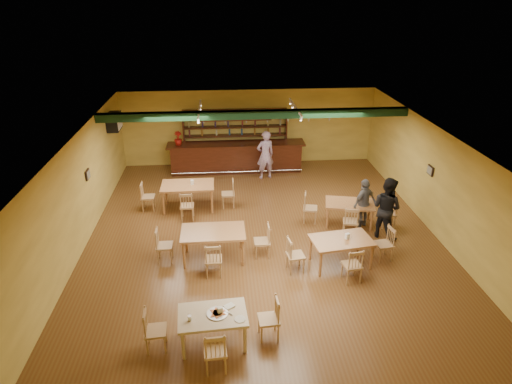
{
  "coord_description": "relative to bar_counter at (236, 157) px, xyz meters",
  "views": [
    {
      "loc": [
        -1.1,
        -10.93,
        6.53
      ],
      "look_at": [
        -0.16,
        0.6,
        1.15
      ],
      "focal_mm": 30.71,
      "sensor_mm": 36.0,
      "label": 1
    }
  ],
  "objects": [
    {
      "name": "floor",
      "position": [
        0.55,
        -5.15,
        -0.56
      ],
      "size": [
        12.0,
        12.0,
        0.0
      ],
      "primitive_type": "plane",
      "color": "brown",
      "rests_on": "ground"
    },
    {
      "name": "ceiling_beam",
      "position": [
        0.55,
        -2.35,
        2.31
      ],
      "size": [
        10.0,
        0.3,
        0.25
      ],
      "primitive_type": "cube",
      "color": "black",
      "rests_on": "ceiling"
    },
    {
      "name": "track_rail_left",
      "position": [
        -1.25,
        -1.75,
        2.38
      ],
      "size": [
        0.05,
        2.5,
        0.05
      ],
      "primitive_type": "cube",
      "color": "white",
      "rests_on": "ceiling"
    },
    {
      "name": "track_rail_right",
      "position": [
        1.95,
        -1.75,
        2.38
      ],
      "size": [
        0.05,
        2.5,
        0.05
      ],
      "primitive_type": "cube",
      "color": "white",
      "rests_on": "ceiling"
    },
    {
      "name": "ac_unit",
      "position": [
        -4.25,
        -0.95,
        1.79
      ],
      "size": [
        0.34,
        0.7,
        0.48
      ],
      "primitive_type": "cube",
      "color": "white",
      "rests_on": "wall_left"
    },
    {
      "name": "picture_left",
      "position": [
        -4.42,
        -4.15,
        1.14
      ],
      "size": [
        0.04,
        0.34,
        0.28
      ],
      "primitive_type": "cube",
      "color": "black",
      "rests_on": "wall_left"
    },
    {
      "name": "picture_right",
      "position": [
        5.52,
        -4.65,
        1.14
      ],
      "size": [
        0.04,
        0.34,
        0.28
      ],
      "primitive_type": "cube",
      "color": "black",
      "rests_on": "wall_right"
    },
    {
      "name": "bar_counter",
      "position": [
        0.0,
        0.0,
        0.0
      ],
      "size": [
        5.3,
        0.85,
        1.13
      ],
      "primitive_type": "cube",
      "color": "#33150A",
      "rests_on": "ground"
    },
    {
      "name": "back_bar_hutch",
      "position": [
        0.0,
        0.63,
        0.57
      ],
      "size": [
        4.1,
        0.4,
        2.28
      ],
      "primitive_type": "cube",
      "color": "#33150A",
      "rests_on": "ground"
    },
    {
      "name": "poinsettia",
      "position": [
        -2.2,
        0.0,
        0.83
      ],
      "size": [
        0.38,
        0.38,
        0.52
      ],
      "primitive_type": "imported",
      "rotation": [
        0.0,
        0.0,
        0.35
      ],
      "color": "#9E150E",
      "rests_on": "bar_counter"
    },
    {
      "name": "dining_table_a",
      "position": [
        -1.69,
        -3.14,
        -0.15
      ],
      "size": [
        1.68,
        1.01,
        0.84
      ],
      "primitive_type": "cube",
      "rotation": [
        0.0,
        0.0,
        0.0
      ],
      "color": "#985C35",
      "rests_on": "ground"
    },
    {
      "name": "dining_table_b",
      "position": [
        3.21,
        -4.61,
        -0.21
      ],
      "size": [
        1.59,
        1.15,
        0.72
      ],
      "primitive_type": "cube",
      "rotation": [
        0.0,
        0.0,
        -0.22
      ],
      "color": "#985C35",
      "rests_on": "ground"
    },
    {
      "name": "dining_table_c",
      "position": [
        -0.86,
        -6.17,
        -0.15
      ],
      "size": [
        1.66,
        1.0,
        0.83
      ],
      "primitive_type": "cube",
      "rotation": [
        0.0,
        0.0,
        0.0
      ],
      "color": "#985C35",
      "rests_on": "ground"
    },
    {
      "name": "dining_table_d",
      "position": [
        2.4,
        -6.74,
        -0.18
      ],
      "size": [
        1.64,
        1.12,
        0.76
      ],
      "primitive_type": "cube",
      "rotation": [
        0.0,
        0.0,
        0.14
      ],
      "color": "#985C35",
      "rests_on": "ground"
    },
    {
      "name": "near_table",
      "position": [
        -0.85,
        -9.25,
        -0.2
      ],
      "size": [
        1.4,
        0.95,
        0.72
      ],
      "primitive_type": "cube",
      "rotation": [
        0.0,
        0.0,
        0.07
      ],
      "color": "tan",
      "rests_on": "ground"
    },
    {
      "name": "pizza_tray",
      "position": [
        -0.76,
        -9.25,
        0.17
      ],
      "size": [
        0.51,
        0.51,
        0.01
      ],
      "primitive_type": "cylinder",
      "rotation": [
        0.0,
        0.0,
        0.34
      ],
      "color": "silver",
      "rests_on": "near_table"
    },
    {
      "name": "parmesan_shaker",
      "position": [
        -1.29,
        -9.39,
        0.21
      ],
      "size": [
        0.08,
        0.08,
        0.11
      ],
      "primitive_type": "cylinder",
      "rotation": [
        0.0,
        0.0,
        0.07
      ],
      "color": "#EAE5C6",
      "rests_on": "near_table"
    },
    {
      "name": "napkin_stack",
      "position": [
        -0.51,
        -9.06,
        0.17
      ],
      "size": [
        0.25,
        0.24,
        0.03
      ],
      "primitive_type": "cube",
      "rotation": [
        0.0,
        0.0,
        0.58
      ],
      "color": "white",
      "rests_on": "near_table"
    },
    {
      "name": "pizza_server",
      "position": [
        -0.61,
        -9.2,
        0.18
      ],
      "size": [
        0.31,
        0.27,
        0.0
      ],
      "primitive_type": "cube",
      "rotation": [
        0.0,
        0.0,
        -0.66
      ],
      "color": "silver",
      "rests_on": "pizza_tray"
    },
    {
      "name": "side_plate",
      "position": [
        -0.32,
        -9.44,
        0.16
      ],
      "size": [
        0.23,
        0.23,
        0.01
      ],
      "primitive_type": "cylinder",
      "rotation": [
        0.0,
        0.0,
        0.07
      ],
      "color": "white",
      "rests_on": "near_table"
    },
    {
      "name": "patron_bar",
      "position": [
        1.05,
        -0.83,
        0.36
      ],
      "size": [
        0.77,
        0.61,
        1.84
      ],
      "primitive_type": "imported",
      "rotation": [
        0.0,
        0.0,
        3.41
      ],
      "color": "#824CA6",
      "rests_on": "ground"
    },
    {
      "name": "patron_right_a",
      "position": [
        4.01,
        -5.41,
        0.35
      ],
      "size": [
        1.09,
        1.13,
        1.83
      ],
      "primitive_type": "imported",
      "rotation": [
        0.0,
        0.0,
        2.23
      ],
      "color": "black",
      "rests_on": "ground"
    },
    {
      "name": "patron_right_b",
      "position": [
        3.6,
        -4.74,
        0.19
      ],
      "size": [
        0.94,
        0.81,
        1.52
      ],
      "primitive_type": "imported",
      "rotation": [
        0.0,
        0.0,
        3.75
      ],
      "color": "slate",
      "rests_on": "ground"
    }
  ]
}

